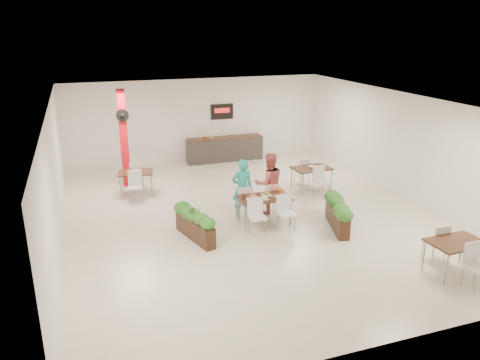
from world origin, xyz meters
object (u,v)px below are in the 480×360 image
(diner_woman, at_px, (269,183))
(side_table_b, at_px, (312,171))
(service_counter, at_px, (225,148))
(main_table, at_px, (264,201))
(planter_right, at_px, (338,211))
(diner_man, at_px, (242,188))
(side_table_c, at_px, (456,247))
(red_column, at_px, (124,138))
(planter_left, at_px, (195,221))
(side_table_a, at_px, (136,176))

(diner_woman, relative_size, side_table_b, 1.07)
(service_counter, relative_size, side_table_b, 1.82)
(main_table, height_order, diner_woman, diner_woman)
(planter_right, distance_m, side_table_b, 3.04)
(diner_man, bearing_deg, side_table_c, 128.40)
(main_table, height_order, side_table_c, same)
(red_column, height_order, side_table_c, red_column)
(diner_woman, height_order, side_table_b, diner_woman)
(side_table_b, bearing_deg, service_counter, 107.06)
(planter_left, xyz_separation_m, side_table_c, (4.86, -3.48, 0.14))
(diner_man, bearing_deg, main_table, 123.27)
(planter_left, bearing_deg, red_column, 103.71)
(main_table, relative_size, side_table_a, 1.00)
(side_table_c, bearing_deg, planter_right, 109.98)
(diner_man, distance_m, planter_left, 1.93)
(main_table, bearing_deg, diner_woman, 57.93)
(side_table_c, bearing_deg, red_column, 124.59)
(diner_man, height_order, side_table_c, diner_man)
(main_table, distance_m, side_table_b, 3.19)
(diner_man, bearing_deg, diner_woman, -177.52)
(diner_man, height_order, diner_woman, diner_woman)
(planter_left, bearing_deg, side_table_c, -35.61)
(main_table, bearing_deg, side_table_a, 130.89)
(service_counter, relative_size, main_table, 1.80)
(service_counter, xyz_separation_m, main_table, (-0.84, -6.26, 0.14))
(red_column, relative_size, planter_right, 1.88)
(main_table, xyz_separation_m, planter_right, (1.71, -0.92, -0.15))
(diner_woman, relative_size, side_table_a, 1.06)
(side_table_a, bearing_deg, main_table, -39.48)
(side_table_b, distance_m, side_table_c, 5.87)
(red_column, height_order, planter_right, red_column)
(service_counter, bearing_deg, diner_man, -102.42)
(diner_man, bearing_deg, service_counter, -99.94)
(main_table, xyz_separation_m, diner_woman, (0.41, 0.65, 0.25))
(main_table, relative_size, diner_woman, 0.95)
(diner_man, bearing_deg, red_column, -51.02)
(planter_left, height_order, side_table_b, side_table_b)
(main_table, height_order, planter_right, main_table)
(red_column, bearing_deg, diner_man, -53.50)
(planter_left, distance_m, side_table_a, 3.90)
(planter_left, bearing_deg, side_table_a, 104.33)
(service_counter, bearing_deg, side_table_c, -78.67)
(red_column, distance_m, planter_right, 7.30)
(main_table, height_order, diner_man, diner_man)
(planter_left, relative_size, side_table_a, 1.00)
(diner_woman, relative_size, planter_left, 1.06)
(main_table, distance_m, side_table_a, 4.52)
(red_column, distance_m, diner_woman, 5.22)
(side_table_b, bearing_deg, diner_woman, -150.33)
(red_column, xyz_separation_m, side_table_a, (0.19, -0.97, -1.02))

